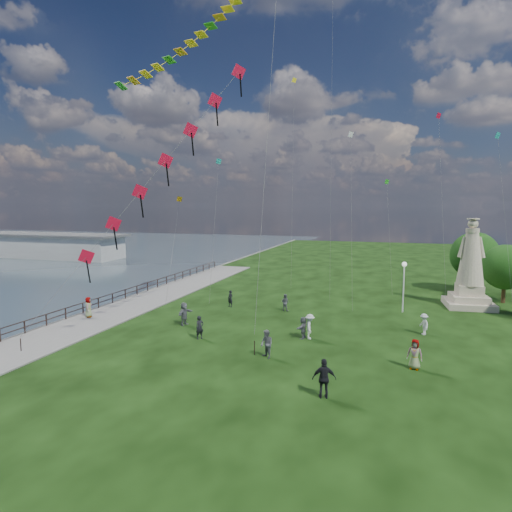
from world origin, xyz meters
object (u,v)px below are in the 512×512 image
(person_4, at_px, (415,354))
(person_10, at_px, (88,308))
(person_8, at_px, (424,324))
(person_2, at_px, (310,327))
(statue, at_px, (470,274))
(person_0, at_px, (200,327))
(lamppost, at_px, (404,276))
(person_5, at_px, (184,314))
(person_6, at_px, (230,299))
(pier_pavilion, at_px, (49,245))
(person_11, at_px, (303,328))
(person_3, at_px, (324,378))
(person_1, at_px, (267,344))
(person_7, at_px, (285,302))

(person_4, height_order, person_10, person_4)
(person_8, relative_size, person_10, 0.93)
(person_2, xyz_separation_m, person_8, (7.53, 3.40, -0.10))
(statue, xyz_separation_m, person_8, (-4.41, -10.19, -2.26))
(person_0, distance_m, person_2, 7.55)
(person_2, height_order, person_8, person_2)
(lamppost, bearing_deg, person_5, -149.86)
(person_6, bearing_deg, pier_pavilion, 171.57)
(person_0, distance_m, person_11, 7.10)
(person_0, relative_size, person_4, 0.94)
(person_3, height_order, person_5, person_3)
(person_1, height_order, person_2, person_2)
(person_7, relative_size, person_11, 0.97)
(person_1, relative_size, person_2, 0.99)
(person_8, bearing_deg, person_2, -89.92)
(person_2, xyz_separation_m, person_6, (-8.57, 7.06, -0.11))
(statue, relative_size, lamppost, 1.83)
(statue, bearing_deg, person_3, -117.89)
(person_1, height_order, person_10, person_1)
(person_2, relative_size, person_11, 1.13)
(person_11, bearing_deg, person_2, 108.16)
(person_3, bearing_deg, person_2, -89.17)
(pier_pavilion, distance_m, person_0, 60.63)
(statue, relative_size, person_7, 5.41)
(person_11, bearing_deg, lamppost, 155.97)
(person_2, xyz_separation_m, person_3, (2.34, -8.80, 0.10))
(person_1, distance_m, person_5, 9.42)
(person_2, xyz_separation_m, person_11, (-0.45, -0.06, -0.10))
(person_3, distance_m, person_5, 15.26)
(lamppost, xyz_separation_m, person_3, (-3.89, -18.56, -2.19))
(person_0, distance_m, person_4, 13.85)
(statue, relative_size, person_4, 4.68)
(person_6, bearing_deg, person_5, -78.11)
(person_5, bearing_deg, person_10, 103.80)
(person_7, xyz_separation_m, person_11, (3.06, -7.21, 0.02))
(person_1, distance_m, person_10, 16.92)
(person_3, height_order, person_11, person_3)
(person_5, distance_m, person_11, 9.35)
(person_7, bearing_deg, person_11, 125.60)
(person_6, bearing_deg, person_3, -33.15)
(statue, distance_m, person_6, 21.64)
(person_7, distance_m, person_8, 11.66)
(person_0, relative_size, person_11, 1.06)
(person_6, bearing_deg, person_4, -12.85)
(statue, relative_size, person_10, 4.87)
(person_7, height_order, person_10, person_10)
(lamppost, distance_m, person_3, 19.09)
(person_0, bearing_deg, person_11, -35.10)
(statue, bearing_deg, person_4, -111.90)
(person_2, relative_size, person_8, 1.13)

